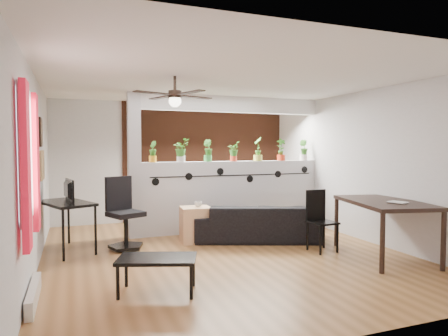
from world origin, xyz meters
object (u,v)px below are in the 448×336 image
potted_plant_4 (258,148)px  office_chair (124,218)px  sofa (258,223)px  coffee_table (157,261)px  potted_plant_0 (153,151)px  potted_plant_5 (281,149)px  dining_table (384,207)px  ceiling_fan (175,97)px  cube_shelf (195,224)px  potted_plant_6 (303,149)px  potted_plant_2 (208,150)px  cup (198,204)px  folding_chair (319,215)px  potted_plant_3 (233,151)px  potted_plant_1 (181,150)px  computer_desk (66,206)px

potted_plant_4 → office_chair: bearing=-165.0°
sofa → coffee_table: size_ratio=2.11×
potted_plant_0 → potted_plant_5: 2.63m
dining_table → potted_plant_0: bearing=138.4°
ceiling_fan → cube_shelf: bearing=60.6°
potted_plant_5 → office_chair: (-3.24, -0.73, -1.09)m
potted_plant_0 → potted_plant_4: potted_plant_4 is taller
potted_plant_6 → sofa: size_ratio=0.21×
potted_plant_0 → potted_plant_2: (1.05, 0.00, 0.02)m
cup → folding_chair: folding_chair is taller
potted_plant_0 → dining_table: 4.00m
potted_plant_2 → cup: bearing=-119.9°
potted_plant_3 → folding_chair: 2.27m
potted_plant_3 → dining_table: (1.34, -2.60, -0.81)m
dining_table → sofa: bearing=127.9°
potted_plant_1 → office_chair: size_ratio=0.39×
potted_plant_0 → folding_chair: 3.13m
cup → potted_plant_1: bearing=98.9°
potted_plant_5 → potted_plant_4: bearing=180.0°
computer_desk → sofa: bearing=-6.4°
potted_plant_3 → sofa: 1.58m
potted_plant_3 → sofa: (0.07, -0.96, -1.25)m
potted_plant_0 → office_chair: 1.42m
ceiling_fan → sofa: 2.75m
potted_plant_0 → potted_plant_1: bearing=0.0°
potted_plant_2 → sofa: (0.60, -0.96, -1.27)m
potted_plant_0 → cup: 1.32m
potted_plant_2 → potted_plant_5: 1.58m
potted_plant_1 → potted_plant_3: bearing=0.0°
computer_desk → folding_chair: size_ratio=1.28×
potted_plant_4 → cube_shelf: (-1.52, -0.72, -1.30)m
office_chair → potted_plant_5: bearing=12.6°
ceiling_fan → potted_plant_4: bearing=40.2°
ceiling_fan → cup: ceiling_fan is taller
dining_table → office_chair: bearing=152.1°
potted_plant_3 → computer_desk: size_ratio=0.32×
dining_table → potted_plant_3: bearing=117.3°
potted_plant_5 → cube_shelf: (-2.04, -0.72, -1.29)m
ceiling_fan → potted_plant_6: 3.73m
sofa → cube_shelf: 1.09m
cup → coffee_table: (-1.13, -2.14, -0.29)m
ceiling_fan → potted_plant_2: size_ratio=2.81×
potted_plant_4 → coffee_table: size_ratio=0.49×
potted_plant_1 → potted_plant_4: bearing=0.0°
computer_desk → coffee_table: bearing=-66.5°
dining_table → potted_plant_2: bearing=125.7°
potted_plant_1 → computer_desk: bearing=-163.0°
ceiling_fan → folding_chair: (2.27, -0.13, -1.75)m
potted_plant_3 → office_chair: potted_plant_3 is taller
potted_plant_5 → cup: 2.32m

